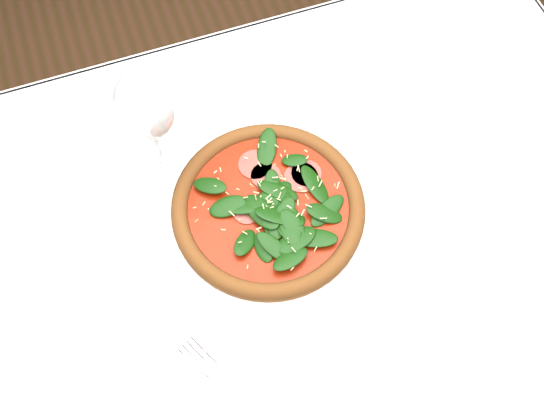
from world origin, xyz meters
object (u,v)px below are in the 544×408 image
object	(u,v)px
pizza	(268,206)
wine_glass	(145,109)
plate	(268,211)
napkin	(240,400)

from	to	relation	value
pizza	wine_glass	bearing A→B (deg)	132.61
wine_glass	plate	bearing A→B (deg)	-47.39
pizza	napkin	bearing A→B (deg)	-117.38
plate	pizza	xyz separation A→B (m)	(-0.00, 0.00, 0.02)
plate	pizza	size ratio (longest dim) A/B	0.93
wine_glass	napkin	world-z (taller)	wine_glass
wine_glass	napkin	size ratio (longest dim) A/B	1.33
plate	wine_glass	bearing A→B (deg)	132.61
wine_glass	pizza	bearing A→B (deg)	-47.39
plate	wine_glass	xyz separation A→B (m)	(-0.13, 0.15, 0.15)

